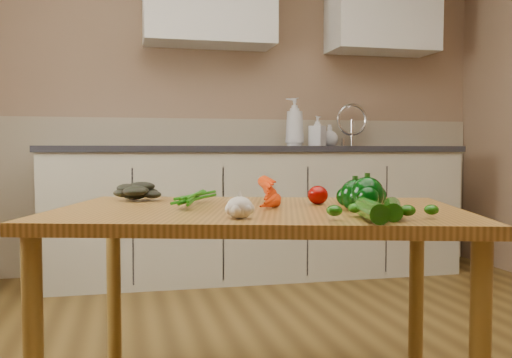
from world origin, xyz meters
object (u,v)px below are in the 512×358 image
object	(u,v)px
soap_bottle_a	(295,122)
zucchini_a	(393,209)
pepper_b	(356,195)
carrot_bunch	(244,196)
pepper_c	(367,195)
soap_bottle_c	(330,136)
leafy_greens	(143,188)
soap_bottle_b	(317,131)
tomato_b	(347,195)
garlic_bulb	(240,208)
pepper_a	(355,195)
tomato_a	(318,195)
table	(259,231)
tomato_c	(371,194)
zucchini_b	(371,210)

from	to	relation	value
soap_bottle_a	zucchini_a	bearing A→B (deg)	30.05
soap_bottle_a	pepper_b	xyz separation A→B (m)	(-0.45, -2.15, -0.34)
carrot_bunch	pepper_c	size ratio (longest dim) A/B	2.31
carrot_bunch	zucchini_a	world-z (taller)	carrot_bunch
soap_bottle_c	leafy_greens	distance (m)	2.37
leafy_greens	pepper_b	xyz separation A→B (m)	(0.67, -0.38, -0.01)
soap_bottle_b	tomato_b	size ratio (longest dim) A/B	3.31
leafy_greens	garlic_bulb	xyz separation A→B (m)	(0.24, -0.61, -0.02)
pepper_a	tomato_a	size ratio (longest dim) A/B	1.34
soap_bottle_b	garlic_bulb	xyz separation A→B (m)	(-1.06, -2.39, -0.29)
soap_bottle_c	garlic_bulb	bearing A→B (deg)	56.70
pepper_b	tomato_b	size ratio (longest dim) A/B	1.21
pepper_c	tomato_a	bearing A→B (deg)	106.26
table	pepper_c	size ratio (longest dim) A/B	14.18
pepper_a	tomato_b	distance (m)	0.23
pepper_a	tomato_b	xyz separation A→B (m)	(0.06, 0.22, -0.02)
garlic_bulb	pepper_a	distance (m)	0.41
carrot_bunch	tomato_b	xyz separation A→B (m)	(0.37, 0.01, -0.00)
table	tomato_c	distance (m)	0.44
carrot_bunch	zucchini_b	size ratio (longest dim) A/B	1.22
soap_bottle_a	pepper_a	bearing A→B (deg)	28.48
table	tomato_b	world-z (taller)	tomato_b
soap_bottle_b	leafy_greens	distance (m)	2.22
soap_bottle_b	pepper_b	bearing A→B (deg)	119.53
soap_bottle_c	carrot_bunch	size ratio (longest dim) A/B	0.67
tomato_a	tomato_b	bearing A→B (deg)	5.45
table	garlic_bulb	size ratio (longest dim) A/B	20.30
pepper_b	pepper_a	bearing A→B (deg)	-114.86
zucchini_a	leafy_greens	bearing A→B (deg)	133.84
table	pepper_a	xyz separation A→B (m)	(0.27, -0.14, 0.12)
pepper_b	tomato_c	bearing A→B (deg)	44.87
pepper_b	tomato_a	world-z (taller)	pepper_b
garlic_bulb	pepper_a	world-z (taller)	pepper_a
soap_bottle_a	pepper_a	distance (m)	2.33
zucchini_a	table	bearing A→B (deg)	131.00
pepper_c	zucchini_b	world-z (taller)	pepper_c
tomato_b	soap_bottle_a	bearing A→B (deg)	78.02
garlic_bulb	table	bearing A→B (deg)	66.55
table	tomato_a	distance (m)	0.26
table	soap_bottle_b	bearing A→B (deg)	82.21
zucchini_b	pepper_a	bearing A→B (deg)	76.75
soap_bottle_b	pepper_b	distance (m)	2.26
zucchini_b	soap_bottle_b	bearing A→B (deg)	73.84
tomato_b	pepper_c	bearing A→B (deg)	-98.69
soap_bottle_a	tomato_a	world-z (taller)	soap_bottle_a
pepper_a	tomato_b	bearing A→B (deg)	73.98
soap_bottle_a	garlic_bulb	world-z (taller)	soap_bottle_a
soap_bottle_c	tomato_c	bearing A→B (deg)	65.46
pepper_b	pepper_c	xyz separation A→B (m)	(-0.02, -0.14, 0.01)
tomato_b	tomato_c	world-z (taller)	tomato_c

